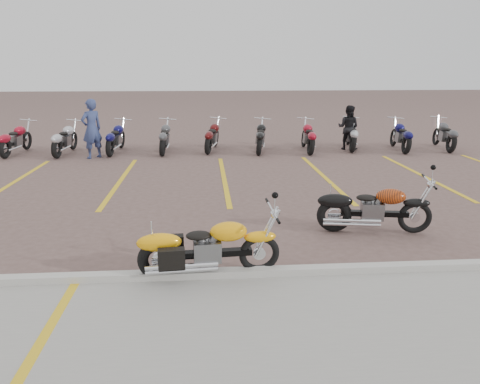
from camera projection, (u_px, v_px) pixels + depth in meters
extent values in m
plane|color=brown|center=(234.00, 229.00, 8.53)|extent=(100.00, 100.00, 0.00)
cube|color=#ADAAA3|center=(243.00, 273.00, 6.59)|extent=(60.00, 0.18, 0.12)
torus|color=black|center=(259.00, 254.00, 6.66)|extent=(0.59, 0.14, 0.58)
torus|color=black|center=(160.00, 260.00, 6.45)|extent=(0.63, 0.20, 0.62)
cube|color=black|center=(210.00, 254.00, 6.54)|extent=(1.17, 0.20, 0.09)
cube|color=slate|center=(207.00, 250.00, 6.52)|extent=(0.40, 0.30, 0.31)
ellipsoid|color=#FBA60D|center=(228.00, 231.00, 6.50)|extent=(0.54, 0.33, 0.27)
ellipsoid|color=black|center=(198.00, 235.00, 6.45)|extent=(0.37, 0.26, 0.11)
torus|color=black|center=(414.00, 218.00, 8.23)|extent=(0.60, 0.20, 0.59)
torus|color=black|center=(334.00, 216.00, 8.35)|extent=(0.64, 0.26, 0.62)
cube|color=black|center=(374.00, 214.00, 8.28)|extent=(1.17, 0.30, 0.09)
cube|color=slate|center=(372.00, 211.00, 8.27)|extent=(0.42, 0.33, 0.31)
ellipsoid|color=black|center=(390.00, 197.00, 8.17)|extent=(0.56, 0.37, 0.27)
ellipsoid|color=black|center=(366.00, 198.00, 8.22)|extent=(0.39, 0.29, 0.11)
imported|color=navy|center=(92.00, 129.00, 14.91)|extent=(0.82, 0.80, 1.89)
imported|color=black|center=(348.00, 128.00, 16.54)|extent=(0.96, 0.91, 1.56)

